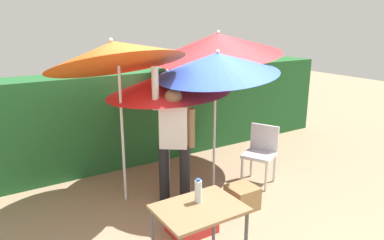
% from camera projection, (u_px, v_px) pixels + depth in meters
% --- Properties ---
extents(ground_plane, '(24.00, 24.00, 0.00)m').
position_uv_depth(ground_plane, '(203.00, 201.00, 5.00)').
color(ground_plane, '#9E8466').
extents(hedge_row, '(8.00, 0.70, 1.60)m').
position_uv_depth(hedge_row, '(142.00, 115.00, 6.40)').
color(hedge_row, '#23602D').
rests_on(hedge_row, ground_plane).
extents(umbrella_rainbow, '(1.73, 1.71, 2.13)m').
position_uv_depth(umbrella_rainbow, '(217.00, 64.00, 4.88)').
color(umbrella_rainbow, silver).
rests_on(umbrella_rainbow, ground_plane).
extents(umbrella_orange, '(1.78, 1.78, 2.44)m').
position_uv_depth(umbrella_orange, '(115.00, 54.00, 4.48)').
color(umbrella_orange, silver).
rests_on(umbrella_orange, ground_plane).
extents(umbrella_yellow, '(1.82, 1.81, 1.78)m').
position_uv_depth(umbrella_yellow, '(167.00, 83.00, 5.17)').
color(umbrella_yellow, silver).
rests_on(umbrella_yellow, ground_plane).
extents(umbrella_navy, '(2.12, 2.10, 2.40)m').
position_uv_depth(umbrella_navy, '(217.00, 45.00, 5.77)').
color(umbrella_navy, silver).
rests_on(umbrella_navy, ground_plane).
extents(person_vendor, '(0.50, 0.40, 1.88)m').
position_uv_depth(person_vendor, '(174.00, 138.00, 4.70)').
color(person_vendor, black).
rests_on(person_vendor, ground_plane).
extents(chair_plastic, '(0.59, 0.59, 0.89)m').
position_uv_depth(chair_plastic, '(261.00, 151.00, 5.47)').
color(chair_plastic, silver).
rests_on(chair_plastic, ground_plane).
extents(cooler_box, '(0.53, 0.40, 0.39)m').
position_uv_depth(cooler_box, '(191.00, 217.00, 4.22)').
color(cooler_box, red).
rests_on(cooler_box, ground_plane).
extents(crate_cardboard, '(0.36, 0.36, 0.31)m').
position_uv_depth(crate_cardboard, '(242.00, 197.00, 4.77)').
color(crate_cardboard, '#9E7A4C').
rests_on(crate_cardboard, ground_plane).
extents(folding_table, '(0.80, 0.60, 0.76)m').
position_uv_depth(folding_table, '(199.00, 216.00, 3.35)').
color(folding_table, '#4C4C51').
rests_on(folding_table, ground_plane).
extents(bottle_water, '(0.07, 0.07, 0.24)m').
position_uv_depth(bottle_water, '(198.00, 191.00, 3.39)').
color(bottle_water, silver).
rests_on(bottle_water, folding_table).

